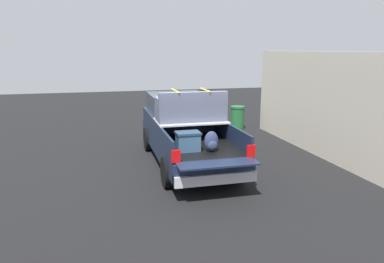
% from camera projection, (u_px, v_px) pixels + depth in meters
% --- Properties ---
extents(ground_plane, '(40.00, 40.00, 0.00)m').
position_uv_depth(ground_plane, '(187.00, 163.00, 10.94)').
color(ground_plane, black).
extents(pickup_truck, '(6.05, 2.06, 2.23)m').
position_uv_depth(pickup_truck, '(184.00, 129.00, 11.09)').
color(pickup_truck, '#162138').
rests_on(pickup_truck, ground_plane).
extents(building_facade, '(8.13, 0.36, 3.25)m').
position_uv_depth(building_facade, '(322.00, 104.00, 11.60)').
color(building_facade, beige).
rests_on(building_facade, ground_plane).
extents(trash_can, '(0.60, 0.60, 0.98)m').
position_uv_depth(trash_can, '(237.00, 118.00, 15.52)').
color(trash_can, '#1E592D').
rests_on(trash_can, ground_plane).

